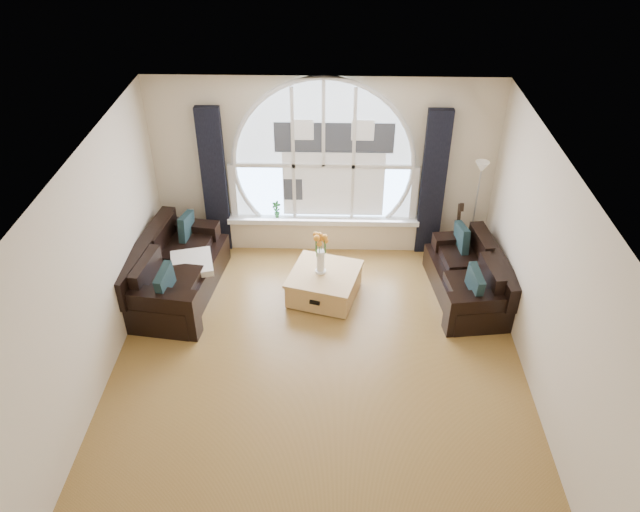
{
  "coord_description": "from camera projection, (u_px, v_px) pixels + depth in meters",
  "views": [
    {
      "loc": [
        0.17,
        -5.39,
        5.41
      ],
      "look_at": [
        0.0,
        0.9,
        1.05
      ],
      "focal_mm": 34.61,
      "sensor_mm": 36.0,
      "label": 1
    }
  ],
  "objects": [
    {
      "name": "ceiling",
      "position": [
        317.0,
        169.0,
        5.97
      ],
      "size": [
        5.0,
        5.5,
        0.01
      ],
      "primitive_type": "cube",
      "color": "silver",
      "rests_on": "ground"
    },
    {
      "name": "ground",
      "position": [
        318.0,
        369.0,
        7.51
      ],
      "size": [
        5.0,
        5.5,
        0.01
      ],
      "primitive_type": "cube",
      "color": "brown",
      "rests_on": "ground"
    },
    {
      "name": "sofa_right",
      "position": [
        469.0,
        273.0,
        8.45
      ],
      "size": [
        1.04,
        1.75,
        0.74
      ],
      "primitive_type": "cube",
      "rotation": [
        0.0,
        0.0,
        0.14
      ],
      "color": "black",
      "rests_on": "ground"
    },
    {
      "name": "neighbor_house",
      "position": [
        334.0,
        159.0,
        8.87
      ],
      "size": [
        1.7,
        0.02,
        1.5
      ],
      "primitive_type": "cube",
      "color": "silver",
      "rests_on": "wall_back"
    },
    {
      "name": "floor_lamp",
      "position": [
        475.0,
        211.0,
        9.03
      ],
      "size": [
        0.24,
        0.24,
        1.6
      ],
      "primitive_type": "cube",
      "color": "#B2B2B2",
      "rests_on": "ground"
    },
    {
      "name": "window_sill",
      "position": [
        323.0,
        220.0,
        9.4
      ],
      "size": [
        2.9,
        0.22,
        0.08
      ],
      "primitive_type": "cube",
      "color": "white",
      "rests_on": "wall_back"
    },
    {
      "name": "curtain_right",
      "position": [
        433.0,
        185.0,
        8.98
      ],
      "size": [
        0.35,
        0.12,
        2.3
      ],
      "primitive_type": "cube",
      "color": "black",
      "rests_on": "ground"
    },
    {
      "name": "guitar",
      "position": [
        456.0,
        231.0,
        9.1
      ],
      "size": [
        0.37,
        0.25,
        1.06
      ],
      "primitive_type": "cube",
      "rotation": [
        0.0,
        0.0,
        0.04
      ],
      "color": "#96562B",
      "rests_on": "ground"
    },
    {
      "name": "wall_back",
      "position": [
        323.0,
        167.0,
        9.0
      ],
      "size": [
        5.0,
        0.01,
        2.7
      ],
      "primitive_type": "cube",
      "color": "beige",
      "rests_on": "ground"
    },
    {
      "name": "arched_window",
      "position": [
        323.0,
        151.0,
        8.82
      ],
      "size": [
        2.6,
        0.06,
        2.15
      ],
      "primitive_type": "cube",
      "color": "silver",
      "rests_on": "wall_back"
    },
    {
      "name": "coffee_chest",
      "position": [
        324.0,
        283.0,
        8.56
      ],
      "size": [
        1.11,
        1.11,
        0.44
      ],
      "primitive_type": "cube",
      "rotation": [
        0.0,
        0.0,
        -0.27
      ],
      "color": "tan",
      "rests_on": "ground"
    },
    {
      "name": "wall_front",
      "position": [
        306.0,
        508.0,
        4.48
      ],
      "size": [
        5.0,
        0.01,
        2.7
      ],
      "primitive_type": "cube",
      "color": "beige",
      "rests_on": "ground"
    },
    {
      "name": "sofa_left",
      "position": [
        176.0,
        270.0,
        8.52
      ],
      "size": [
        1.21,
        2.03,
        0.85
      ],
      "primitive_type": "cube",
      "rotation": [
        0.0,
        0.0,
        -0.14
      ],
      "color": "black",
      "rests_on": "ground"
    },
    {
      "name": "wall_left",
      "position": [
        91.0,
        277.0,
        6.8
      ],
      "size": [
        0.01,
        5.5,
        2.7
      ],
      "primitive_type": "cube",
      "color": "beige",
      "rests_on": "ground"
    },
    {
      "name": "potted_plant",
      "position": [
        276.0,
        209.0,
        9.31
      ],
      "size": [
        0.16,
        0.13,
        0.27
      ],
      "primitive_type": "imported",
      "rotation": [
        0.0,
        0.0,
        -0.27
      ],
      "color": "#1E6023",
      "rests_on": "window_sill"
    },
    {
      "name": "throw_blanket",
      "position": [
        192.0,
        263.0,
        8.47
      ],
      "size": [
        0.67,
        0.67,
        0.1
      ],
      "primitive_type": "cube",
      "rotation": [
        0.0,
        0.0,
        0.26
      ],
      "color": "silver",
      "rests_on": "sofa_left"
    },
    {
      "name": "window_frame",
      "position": [
        323.0,
        152.0,
        8.79
      ],
      "size": [
        2.76,
        0.08,
        2.15
      ],
      "primitive_type": "cube",
      "color": "white",
      "rests_on": "wall_back"
    },
    {
      "name": "vase_flowers",
      "position": [
        321.0,
        248.0,
        8.25
      ],
      "size": [
        0.24,
        0.24,
        0.7
      ],
      "primitive_type": "cube",
      "color": "white",
      "rests_on": "coffee_chest"
    },
    {
      "name": "attic_slope",
      "position": [
        539.0,
        204.0,
        6.12
      ],
      "size": [
        0.92,
        5.5,
        0.72
      ],
      "primitive_type": "cube",
      "color": "silver",
      "rests_on": "ground"
    },
    {
      "name": "wall_right",
      "position": [
        548.0,
        284.0,
        6.68
      ],
      "size": [
        0.01,
        5.5,
        2.7
      ],
      "primitive_type": "cube",
      "color": "beige",
      "rests_on": "ground"
    },
    {
      "name": "curtain_left",
      "position": [
        214.0,
        182.0,
        9.05
      ],
      "size": [
        0.35,
        0.12,
        2.3
      ],
      "primitive_type": "cube",
      "color": "black",
      "rests_on": "ground"
    }
  ]
}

